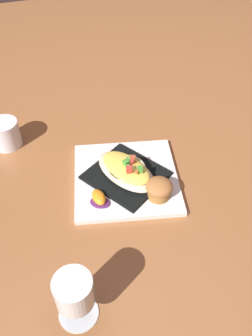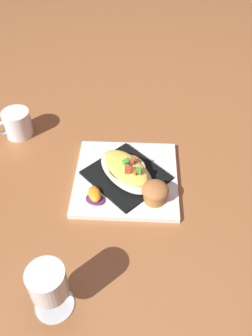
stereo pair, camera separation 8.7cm
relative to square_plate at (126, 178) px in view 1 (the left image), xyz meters
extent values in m
plane|color=#995F36|center=(0.00, 0.00, -0.01)|extent=(2.60, 2.60, 0.00)
cube|color=white|center=(0.00, 0.00, 0.00)|extent=(0.31, 0.31, 0.01)
cube|color=black|center=(0.00, 0.00, 0.01)|extent=(0.24, 0.23, 0.01)
ellipsoid|color=beige|center=(0.00, 0.00, 0.03)|extent=(0.20, 0.16, 0.02)
torus|color=beige|center=(0.00, 0.00, 0.03)|extent=(0.13, 0.13, 0.01)
ellipsoid|color=#EECE53|center=(0.00, 0.00, 0.04)|extent=(0.16, 0.13, 0.02)
cube|color=#D53E39|center=(0.00, 0.01, 0.05)|extent=(0.01, 0.01, 0.01)
cube|color=#B25229|center=(0.00, 0.00, 0.05)|extent=(0.01, 0.01, 0.01)
cube|color=#B14F2E|center=(-0.01, 0.02, 0.06)|extent=(0.02, 0.02, 0.01)
cube|color=red|center=(0.02, 0.00, 0.06)|extent=(0.02, 0.02, 0.01)
cube|color=#AF5823|center=(0.03, 0.02, 0.05)|extent=(0.01, 0.01, 0.01)
cube|color=#529E41|center=(-0.01, 0.01, 0.05)|extent=(0.01, 0.01, 0.01)
cube|color=#499B34|center=(0.00, 0.00, 0.06)|extent=(0.02, 0.02, 0.01)
cube|color=green|center=(0.01, 0.00, 0.05)|extent=(0.01, 0.01, 0.01)
cube|color=#C94136|center=(0.00, 0.00, 0.05)|extent=(0.01, 0.01, 0.01)
cube|color=green|center=(0.03, 0.03, 0.05)|extent=(0.02, 0.02, 0.01)
cube|color=#52A042|center=(0.00, 0.00, 0.05)|extent=(0.01, 0.01, 0.01)
cylinder|color=#A06C33|center=(0.08, 0.05, 0.02)|extent=(0.05, 0.05, 0.03)
ellipsoid|color=#A76938|center=(0.08, 0.05, 0.04)|extent=(0.06, 0.06, 0.03)
ellipsoid|color=#4C0F23|center=(0.08, 0.05, 0.05)|extent=(0.02, 0.02, 0.01)
ellipsoid|color=#53225B|center=(0.06, -0.08, 0.01)|extent=(0.06, 0.06, 0.01)
ellipsoid|color=orange|center=(0.05, -0.08, 0.02)|extent=(0.05, 0.04, 0.02)
cylinder|color=white|center=(-0.23, -0.27, 0.03)|extent=(0.08, 0.08, 0.08)
cylinder|color=#4C2D14|center=(-0.23, -0.27, 0.01)|extent=(0.07, 0.07, 0.03)
cylinder|color=white|center=(0.30, -0.19, 0.00)|extent=(0.08, 0.08, 0.00)
cylinder|color=white|center=(0.30, -0.19, 0.03)|extent=(0.01, 0.01, 0.06)
cylinder|color=white|center=(0.30, -0.19, 0.08)|extent=(0.07, 0.07, 0.06)
cylinder|color=silver|center=(0.30, -0.19, 0.07)|extent=(0.06, 0.06, 0.03)
camera|label=1|loc=(0.58, -0.19, 0.66)|focal=37.80mm
camera|label=2|loc=(0.60, -0.10, 0.66)|focal=37.80mm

